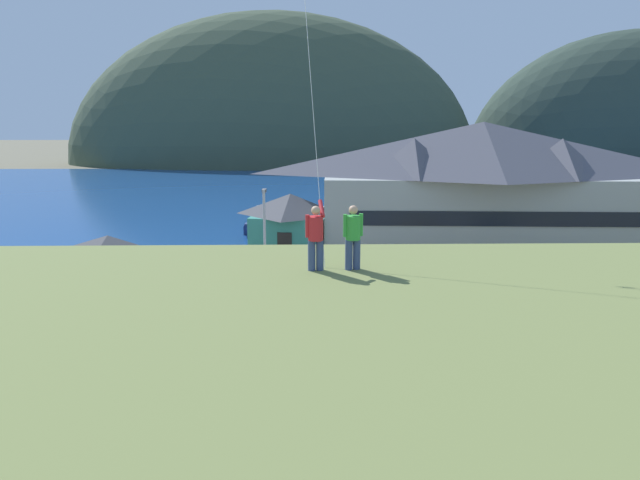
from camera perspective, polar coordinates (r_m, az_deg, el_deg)
ground_plane at (r=24.93m, az=-0.20°, el=-12.49°), size 600.00×600.00×0.00m
parking_lot_pad at (r=29.53m, az=-0.38°, el=-8.35°), size 40.00×20.00×0.10m
bay_water at (r=83.31m, az=-0.97°, el=5.01°), size 360.00×84.00×0.03m
far_hill_west_ridge at (r=144.65m, az=-4.83°, el=8.00°), size 103.54×49.87×73.88m
far_hill_east_peak at (r=166.13m, az=29.56°, el=7.02°), size 86.98×44.30×65.76m
harbor_lodge at (r=46.55m, az=16.27°, el=5.65°), size 27.08×11.72×10.37m
storage_shed_near_lot at (r=31.16m, az=-20.82°, el=-3.54°), size 8.02×5.65×4.61m
storage_shed_waterside at (r=43.42m, az=-3.06°, el=1.72°), size 6.97×6.10×4.89m
wharf_dock at (r=56.49m, az=-1.91°, el=1.91°), size 3.20×11.38×0.70m
moored_boat_wharfside at (r=53.90m, az=-5.86°, el=1.76°), size 2.83×8.28×2.16m
moored_boat_outer_mooring at (r=58.50m, az=1.62°, el=2.64°), size 3.29×7.81×2.16m
moored_boat_inner_slip at (r=55.05m, az=-5.72°, el=1.98°), size 3.45×8.17×2.16m
parked_car_back_row_right at (r=26.87m, az=25.01°, el=-9.37°), size 4.22×2.09×1.82m
parked_car_mid_row_near at (r=25.82m, az=-16.99°, el=-9.59°), size 4.29×2.23×1.82m
parked_car_corner_spot at (r=25.32m, az=-4.86°, el=-9.52°), size 4.33×2.33×1.82m
parked_car_front_row_red at (r=32.90m, az=15.07°, el=-4.76°), size 4.21×2.07×1.82m
parked_car_mid_row_far at (r=33.95m, az=27.22°, el=-5.19°), size 4.30×2.25×1.82m
parked_car_mid_row_center at (r=30.69m, az=7.08°, el=-5.65°), size 4.22×2.10×1.82m
parked_car_front_row_end at (r=30.87m, az=-5.96°, el=-5.51°), size 4.24×2.13×1.82m
parked_car_back_row_left at (r=24.54m, az=6.13°, el=-10.28°), size 4.28×2.21×1.82m
parking_light_pole at (r=33.98m, az=-5.74°, el=0.84°), size 0.24×0.78×6.28m
person_kite_flyer at (r=14.57m, az=-0.45°, el=0.48°), size 0.52×0.68×1.86m
person_companion at (r=14.69m, az=3.43°, el=0.49°), size 0.54×0.40×1.74m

